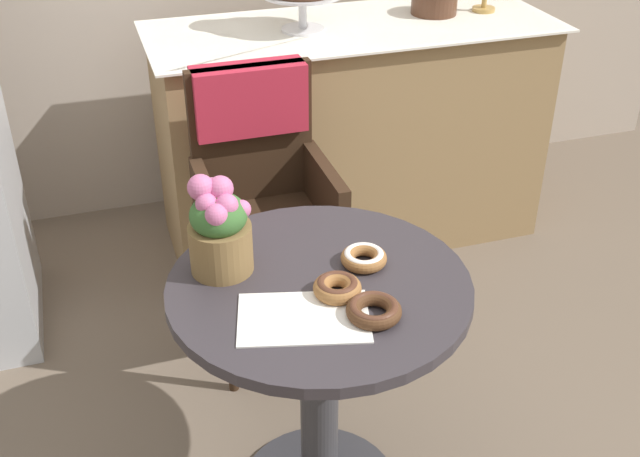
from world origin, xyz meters
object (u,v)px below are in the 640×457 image
object	(u,v)px
cafe_table	(319,352)
donut_mid	(374,310)
flower_vase	(219,227)
round_layer_cake	(434,3)
donut_side	(364,257)
wicker_chair	(259,169)
donut_front	(337,287)

from	to	relation	value
cafe_table	donut_mid	world-z (taller)	donut_mid
flower_vase	round_layer_cake	bearing A→B (deg)	47.90
cafe_table	donut_side	bearing A→B (deg)	17.32
donut_side	wicker_chair	bearing A→B (deg)	96.79
flower_vase	round_layer_cake	xyz separation A→B (m)	(1.11, 1.23, 0.11)
flower_vase	wicker_chair	bearing A→B (deg)	68.84
cafe_table	donut_side	xyz separation A→B (m)	(0.13, 0.04, 0.23)
donut_side	cafe_table	bearing A→B (deg)	-162.68
donut_mid	round_layer_cake	size ratio (longest dim) A/B	0.69
cafe_table	donut_mid	xyz separation A→B (m)	(0.07, -0.16, 0.23)
donut_side	round_layer_cake	xyz separation A→B (m)	(0.78, 1.31, 0.20)
flower_vase	donut_front	bearing A→B (deg)	-38.84
donut_mid	donut_side	bearing A→B (deg)	75.49
wicker_chair	round_layer_cake	bearing A→B (deg)	33.20
donut_front	round_layer_cake	distance (m)	1.67
flower_vase	round_layer_cake	world-z (taller)	round_layer_cake
wicker_chair	donut_side	xyz separation A→B (m)	(0.09, -0.72, 0.10)
donut_front	round_layer_cake	bearing A→B (deg)	58.05
donut_front	round_layer_cake	size ratio (longest dim) A/B	0.62
donut_side	flower_vase	size ratio (longest dim) A/B	0.46
wicker_chair	donut_front	bearing A→B (deg)	-92.47
donut_mid	donut_side	distance (m)	0.21
wicker_chair	donut_mid	bearing A→B (deg)	-89.25
donut_front	flower_vase	distance (m)	0.31
cafe_table	donut_mid	distance (m)	0.29
wicker_chair	flower_vase	bearing A→B (deg)	-112.50
donut_front	flower_vase	xyz separation A→B (m)	(-0.23, 0.18, 0.09)
wicker_chair	flower_vase	world-z (taller)	flower_vase
flower_vase	donut_side	bearing A→B (deg)	-14.38
cafe_table	donut_front	size ratio (longest dim) A/B	6.46
flower_vase	cafe_table	bearing A→B (deg)	-31.16
donut_mid	round_layer_cake	world-z (taller)	round_layer_cake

